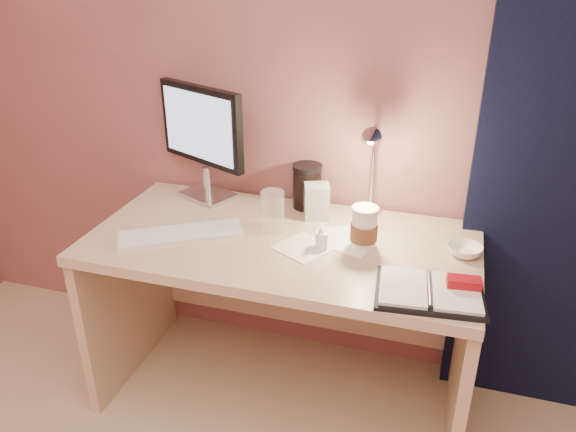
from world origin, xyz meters
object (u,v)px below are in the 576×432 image
(monitor, at_px, (204,132))
(desk_lamp, at_px, (368,163))
(bowl, at_px, (465,250))
(product_box, at_px, (317,201))
(keyboard, at_px, (181,234))
(dark_jar, at_px, (307,188))
(desk, at_px, (288,281))
(coffee_cup, at_px, (364,229))
(clear_cup, at_px, (273,211))
(lotion_bottle, at_px, (321,236))
(planner, at_px, (432,291))

(monitor, relative_size, desk_lamp, 1.20)
(bowl, bearing_deg, desk_lamp, 159.76)
(bowl, xyz_separation_m, product_box, (-0.56, 0.14, 0.05))
(keyboard, distance_m, desk_lamp, 0.73)
(product_box, distance_m, desk_lamp, 0.26)
(product_box, bearing_deg, keyboard, -165.30)
(dark_jar, xyz_separation_m, product_box, (0.06, -0.09, -0.01))
(keyboard, relative_size, bowl, 3.73)
(desk, xyz_separation_m, desk_lamp, (0.26, 0.13, 0.47))
(monitor, distance_m, dark_jar, 0.47)
(coffee_cup, bearing_deg, clear_cup, 174.17)
(keyboard, xyz_separation_m, lotion_bottle, (0.51, 0.06, 0.04))
(planner, bearing_deg, clear_cup, 150.24)
(desk, bearing_deg, clear_cup, -164.52)
(planner, xyz_separation_m, lotion_bottle, (-0.39, 0.18, 0.03))
(desk, distance_m, product_box, 0.33)
(monitor, xyz_separation_m, coffee_cup, (0.71, -0.25, -0.21))
(lotion_bottle, bearing_deg, dark_jar, 113.46)
(planner, xyz_separation_m, dark_jar, (-0.53, 0.50, 0.07))
(clear_cup, xyz_separation_m, lotion_bottle, (0.21, -0.09, -0.03))
(desk, bearing_deg, keyboard, -155.14)
(desk_lamp, bearing_deg, keyboard, -157.37)
(desk, relative_size, coffee_cup, 9.09)
(dark_jar, bearing_deg, clear_cup, -106.18)
(monitor, bearing_deg, desk_lamp, 18.77)
(clear_cup, relative_size, bowl, 1.28)
(desk, relative_size, keyboard, 3.15)
(monitor, distance_m, product_box, 0.54)
(planner, height_order, desk_lamp, desk_lamp)
(desk, xyz_separation_m, bowl, (0.63, -0.01, 0.24))
(monitor, xyz_separation_m, bowl, (1.05, -0.20, -0.26))
(monitor, relative_size, product_box, 3.36)
(bowl, height_order, product_box, product_box)
(monitor, relative_size, coffee_cup, 3.05)
(lotion_bottle, xyz_separation_m, desk_lamp, (0.11, 0.23, 0.20))
(planner, distance_m, coffee_cup, 0.35)
(product_box, bearing_deg, dark_jar, 105.56)
(coffee_cup, xyz_separation_m, lotion_bottle, (-0.14, -0.05, -0.03))
(product_box, relative_size, desk_lamp, 0.36)
(coffee_cup, bearing_deg, bowl, 7.35)
(desk, height_order, coffee_cup, coffee_cup)
(keyboard, bearing_deg, desk, -6.91)
(desk, relative_size, planner, 4.03)
(monitor, xyz_separation_m, clear_cup, (0.36, -0.21, -0.20))
(clear_cup, height_order, product_box, clear_cup)
(desk, xyz_separation_m, planner, (0.55, -0.28, 0.24))
(coffee_cup, relative_size, lotion_bottle, 1.65)
(desk, bearing_deg, bowl, -0.54)
(coffee_cup, height_order, lotion_bottle, coffee_cup)
(desk, height_order, desk_lamp, desk_lamp)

